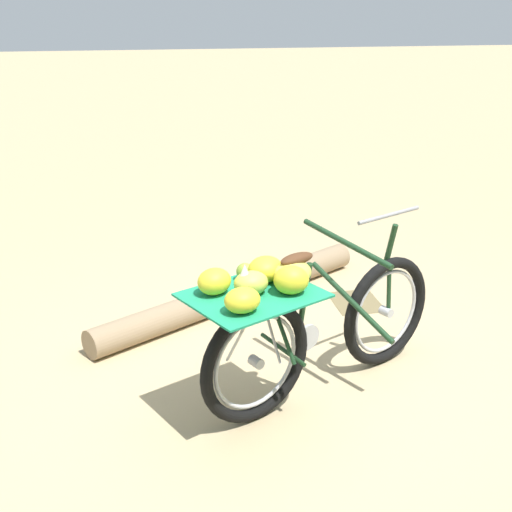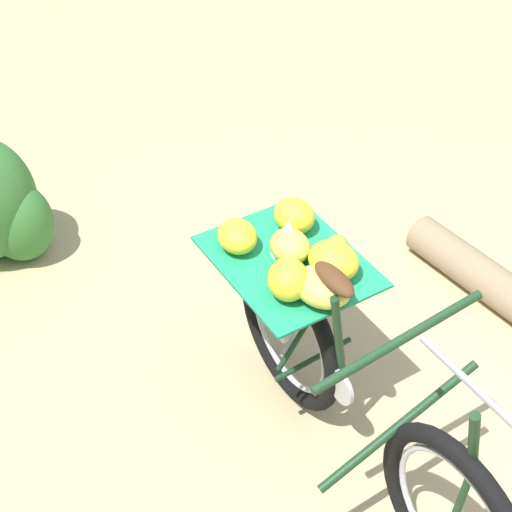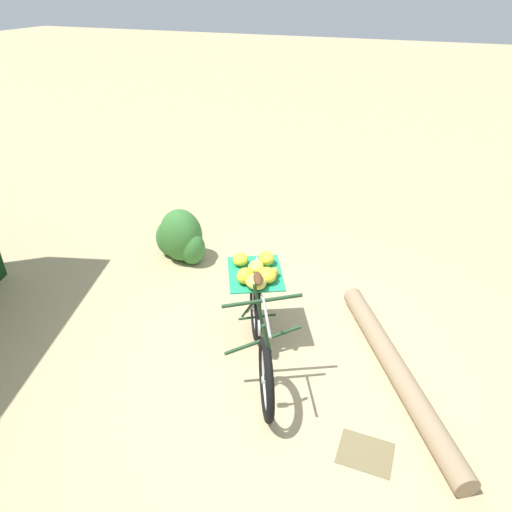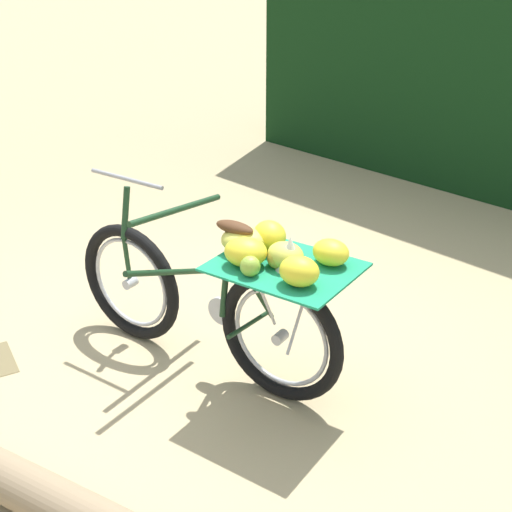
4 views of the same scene
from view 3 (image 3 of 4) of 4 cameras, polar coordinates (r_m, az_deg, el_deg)
name	(u,v)px [view 3 (image 3 of 4)]	position (r m, az deg, el deg)	size (l,w,h in m)	color
ground_plane	(245,365)	(4.87, -1.30, -12.99)	(60.00, 60.00, 0.00)	tan
bicycle	(259,316)	(4.61, 0.36, -7.32)	(1.06, 1.73, 1.03)	black
fallen_log	(397,370)	(4.86, 16.63, -13.04)	(0.21, 0.21, 2.50)	#937A5B
shrub_cluster	(180,238)	(6.46, -9.12, 2.16)	(0.77, 0.53, 0.74)	#387533
leaf_litter_patch	(365,453)	(4.28, 13.09, -22.17)	(0.44, 0.36, 0.01)	olive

